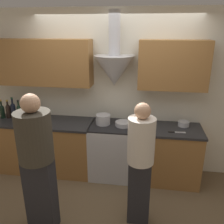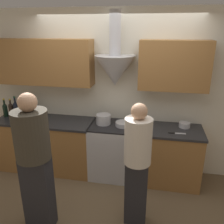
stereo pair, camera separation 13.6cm
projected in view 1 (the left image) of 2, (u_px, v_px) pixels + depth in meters
The scene contains 18 objects.
ground_plane at pixel (110, 186), 3.65m from camera, with size 12.00×12.00×0.00m, color brown.
wall_back at pixel (109, 83), 3.74m from camera, with size 8.40×0.60×2.60m.
counter_left at pixel (46, 145), 3.99m from camera, with size 1.61×0.62×0.88m.
counter_right at pixel (166, 154), 3.71m from camera, with size 1.01×0.62×0.88m.
stove_range at pixel (113, 150), 3.83m from camera, with size 0.71×0.60×0.88m.
wine_bottle_0 at pixel (2, 111), 3.93m from camera, with size 0.08×0.08×0.32m.
wine_bottle_1 at pixel (8, 111), 3.93m from camera, with size 0.08×0.08×0.31m.
wine_bottle_2 at pixel (13, 110), 3.92m from camera, with size 0.08×0.08×0.36m.
wine_bottle_3 at pixel (19, 111), 3.90m from camera, with size 0.07×0.07×0.32m.
wine_bottle_4 at pixel (24, 111), 3.89m from camera, with size 0.07×0.07×0.36m.
wine_bottle_5 at pixel (29, 111), 3.88m from camera, with size 0.07×0.07×0.34m.
stock_pot at pixel (103, 119), 3.70m from camera, with size 0.23×0.23×0.15m.
mixing_bowl at pixel (123, 124), 3.64m from camera, with size 0.25×0.25×0.06m.
orange_fruit at pixel (145, 125), 3.59m from camera, with size 0.08×0.08×0.08m.
saucepan at pixel (184, 124), 3.63m from camera, with size 0.17×0.17×0.08m.
chefs_knife at pixel (177, 132), 3.42m from camera, with size 0.25×0.04×0.01m.
person_foreground_left at pixel (37, 161), 2.60m from camera, with size 0.38×0.38×1.69m.
person_foreground_right at pixel (140, 160), 2.74m from camera, with size 0.31×0.31×1.56m.
Camera 1 is at (0.49, -3.02, 2.30)m, focal length 38.00 mm.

